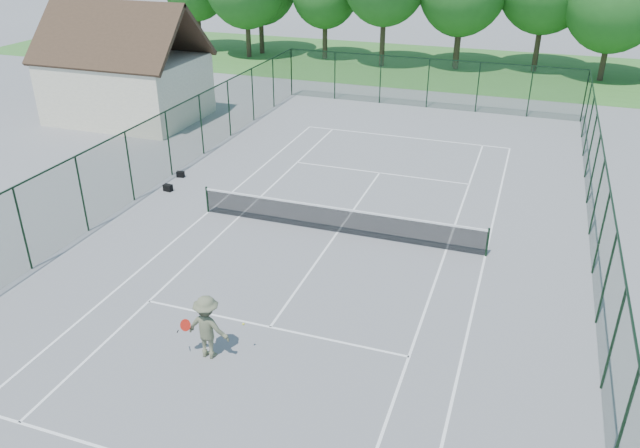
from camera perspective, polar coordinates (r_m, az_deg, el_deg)
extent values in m
plane|color=gray|center=(23.62, 1.60, -0.77)|extent=(140.00, 140.00, 0.00)
cube|color=#3E7B30|center=(51.56, 12.20, 13.85)|extent=(80.00, 16.00, 0.01)
cube|color=white|center=(34.28, 7.77, 7.88)|extent=(10.97, 0.08, 0.01)
cube|color=white|center=(29.24, 5.47, 4.68)|extent=(8.23, 0.08, 0.01)
cube|color=white|center=(18.51, -4.57, -9.38)|extent=(8.23, 0.08, 0.01)
cube|color=white|center=(22.78, 14.87, -2.83)|extent=(0.08, 23.77, 0.01)
cube|color=white|center=(25.64, -10.15, 1.11)|extent=(0.08, 23.77, 0.01)
cube|color=white|center=(22.87, 11.47, -2.31)|extent=(0.08, 23.77, 0.01)
cube|color=white|center=(25.04, -7.39, 0.67)|extent=(0.08, 23.77, 0.01)
cube|color=white|center=(23.62, 1.60, -0.76)|extent=(0.08, 12.80, 0.01)
cylinder|color=black|center=(25.42, -10.27, 2.22)|extent=(0.08, 0.08, 1.10)
cylinder|color=black|center=(22.52, 15.07, -1.63)|extent=(0.08, 0.08, 1.10)
cube|color=black|center=(23.40, 1.62, 0.31)|extent=(11.00, 0.02, 0.96)
cube|color=white|center=(23.18, 1.64, 1.42)|extent=(11.00, 0.05, 0.07)
cube|color=#193B20|center=(39.65, 9.84, 12.56)|extent=(18.00, 0.02, 3.00)
cube|color=#193B20|center=(22.25, 24.30, -0.79)|extent=(0.02, 36.00, 3.00)
cube|color=#193B20|center=(26.88, -17.01, 5.02)|extent=(0.02, 36.00, 3.00)
cube|color=black|center=(39.33, 10.01, 14.67)|extent=(18.00, 0.05, 0.05)
cube|color=black|center=(21.66, 25.03, 2.73)|extent=(0.05, 36.00, 0.05)
cube|color=black|center=(26.39, -17.44, 8.05)|extent=(0.05, 36.00, 0.05)
cube|color=#F2E9C8|center=(38.49, -17.18, 11.74)|extent=(8.00, 6.00, 3.50)
cube|color=#422F20|center=(39.05, -16.54, 16.93)|extent=(8.60, 3.27, 3.27)
cube|color=#422F20|center=(36.68, -19.26, 16.00)|extent=(8.60, 3.27, 3.27)
cylinder|color=#433424|center=(55.66, -5.39, 17.42)|extent=(0.40, 0.40, 4.20)
cylinder|color=#433424|center=(51.16, 12.43, 16.14)|extent=(0.40, 0.40, 4.20)
cube|color=black|center=(29.30, -12.63, 4.46)|extent=(0.37, 0.27, 0.27)
cube|color=black|center=(27.91, -13.73, 3.24)|extent=(0.41, 0.28, 0.30)
imported|color=#606347|center=(17.14, -10.24, -9.26)|extent=(1.23, 0.73, 1.87)
sphere|color=yellow|center=(17.05, -7.01, -9.06)|extent=(0.07, 0.07, 0.07)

